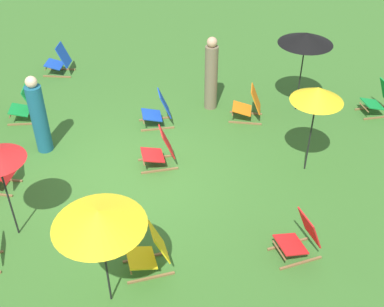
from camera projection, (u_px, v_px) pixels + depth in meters
name	position (u px, v px, depth m)	size (l,w,h in m)	color
ground_plane	(132.00, 175.00, 9.73)	(40.00, 40.00, 0.00)	#386B28
deckchair_0	(249.00, 105.00, 11.19)	(0.61, 0.83, 0.83)	olive
deckchair_1	(160.00, 150.00, 9.79)	(0.60, 0.83, 0.83)	olive
deckchair_2	(158.00, 111.00, 11.00)	(0.57, 0.81, 0.83)	olive
deckchair_3	(151.00, 252.00, 7.63)	(0.63, 0.85, 0.83)	olive
deckchair_4	(300.00, 238.00, 7.87)	(0.67, 0.86, 0.83)	olive
deckchair_8	(59.00, 61.00, 13.03)	(0.57, 0.81, 0.83)	olive
deckchair_9	(26.00, 106.00, 11.17)	(0.50, 0.78, 0.83)	olive
deckchair_11	(379.00, 100.00, 11.39)	(0.58, 0.82, 0.83)	olive
umbrella_1	(99.00, 219.00, 6.36)	(1.28, 1.28, 1.81)	black
umbrella_2	(317.00, 94.00, 8.87)	(0.99, 0.99, 1.87)	black
umbrella_3	(306.00, 38.00, 10.68)	(1.22, 1.22, 1.95)	black
person_0	(211.00, 75.00, 11.33)	(0.36, 0.36, 1.80)	#72664C
person_1	(39.00, 117.00, 9.96)	(0.38, 0.38, 1.74)	#195972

